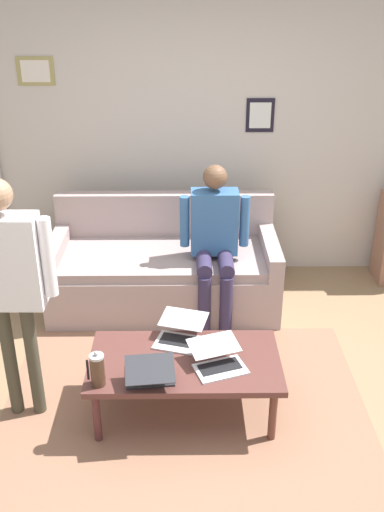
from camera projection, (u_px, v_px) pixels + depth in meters
name	position (u px, v px, depth m)	size (l,w,h in m)	color
ground_plane	(199.00, 419.00, 3.83)	(7.68, 7.68, 0.00)	#8D7050
area_rug	(185.00, 420.00, 3.81)	(2.41, 2.13, 0.01)	#8E634B
back_wall	(194.00, 129.00, 5.20)	(7.04, 0.11, 2.70)	beige
couch	(164.00, 270.00, 5.04)	(1.89, 0.89, 0.88)	#A68F8C
coffee_table	(185.00, 365.00, 3.73)	(1.21, 0.66, 0.41)	brown
laptop_left	(218.00, 361.00, 3.64)	(0.39, 0.40, 0.13)	silver
laptop_center	(150.00, 373.00, 3.52)	(0.32, 0.33, 0.15)	#28282D
laptop_right	(180.00, 334.00, 3.89)	(0.39, 0.41, 0.13)	silver
french_press	(97.00, 370.00, 3.45)	(0.11, 0.09, 0.24)	#4C3323
person_standing	(8.00, 273.00, 3.44)	(0.57, 0.19, 1.61)	#444030
person_seated	(215.00, 235.00, 4.66)	(0.55, 0.51, 1.28)	#332B4A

